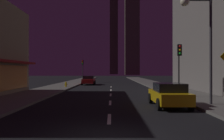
# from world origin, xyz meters

# --- Properties ---
(ground_plane) EXTENTS (78.00, 136.00, 0.10)m
(ground_plane) POSITION_xyz_m (0.00, 32.00, -0.05)
(ground_plane) COLOR black
(sidewalk_right) EXTENTS (4.00, 76.00, 0.15)m
(sidewalk_right) POSITION_xyz_m (7.00, 32.00, 0.07)
(sidewalk_right) COLOR #605E59
(sidewalk_right) RESTS_ON ground
(sidewalk_left) EXTENTS (4.00, 76.00, 0.15)m
(sidewalk_left) POSITION_xyz_m (-7.00, 32.00, 0.07)
(sidewalk_left) COLOR #605E59
(sidewalk_left) RESTS_ON ground
(lane_marking_center) EXTENTS (0.16, 28.20, 0.01)m
(lane_marking_center) POSITION_xyz_m (0.00, 11.00, 0.01)
(lane_marking_center) COLOR silver
(lane_marking_center) RESTS_ON ground
(skyscraper_distant_tall) EXTENTS (5.85, 6.29, 63.52)m
(skyscraper_distant_tall) POSITION_xyz_m (1.46, 158.82, 31.76)
(skyscraper_distant_tall) COLOR #4F4B3B
(skyscraper_distant_tall) RESTS_ON ground
(skyscraper_distant_mid) EXTENTS (8.50, 5.30, 64.72)m
(skyscraper_distant_mid) POSITION_xyz_m (12.05, 127.20, 32.36)
(skyscraper_distant_mid) COLOR #635E4A
(skyscraper_distant_mid) RESTS_ON ground
(car_parked_near) EXTENTS (1.98, 4.24, 1.45)m
(car_parked_near) POSITION_xyz_m (3.60, 6.73, 0.74)
(car_parked_near) COLOR gold
(car_parked_near) RESTS_ON ground
(car_parked_far) EXTENTS (1.98, 4.24, 1.45)m
(car_parked_far) POSITION_xyz_m (-3.60, 29.05, 0.74)
(car_parked_far) COLOR #B21919
(car_parked_far) RESTS_ON ground
(fire_hydrant_far_left) EXTENTS (0.42, 0.30, 0.65)m
(fire_hydrant_far_left) POSITION_xyz_m (-5.90, 22.46, 0.45)
(fire_hydrant_far_left) COLOR gold
(fire_hydrant_far_left) RESTS_ON sidewalk_left
(traffic_light_near_right) EXTENTS (0.32, 0.48, 4.20)m
(traffic_light_near_right) POSITION_xyz_m (5.50, 10.96, 3.19)
(traffic_light_near_right) COLOR #2D2D2D
(traffic_light_near_right) RESTS_ON sidewalk_right
(traffic_light_far_left) EXTENTS (0.32, 0.48, 4.20)m
(traffic_light_far_left) POSITION_xyz_m (-5.50, 36.26, 3.19)
(traffic_light_far_left) COLOR #2D2D2D
(traffic_light_far_left) RESTS_ON sidewalk_left
(street_lamp_right) EXTENTS (1.96, 0.56, 6.58)m
(street_lamp_right) POSITION_xyz_m (5.38, 6.78, 5.07)
(street_lamp_right) COLOR #38383D
(street_lamp_right) RESTS_ON sidewalk_right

